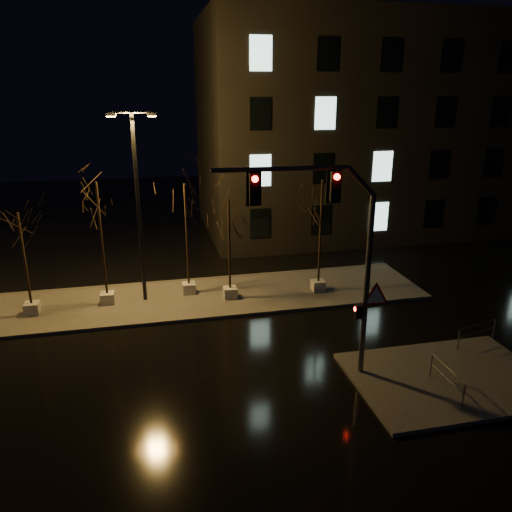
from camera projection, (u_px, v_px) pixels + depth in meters
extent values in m
plane|color=black|center=(230.00, 356.00, 19.96)|extent=(90.00, 90.00, 0.00)
cube|color=#44413D|center=(210.00, 297.00, 25.50)|extent=(22.00, 5.00, 0.15)
cube|color=#44413D|center=(448.00, 378.00, 18.24)|extent=(7.00, 5.00, 0.15)
cube|color=black|center=(373.00, 127.00, 37.17)|extent=(25.00, 12.00, 15.00)
cube|color=beige|center=(32.00, 308.00, 23.28)|extent=(0.65, 0.65, 0.55)
cylinder|color=black|center=(25.00, 259.00, 22.51)|extent=(0.11, 0.11, 4.32)
cube|color=beige|center=(108.00, 298.00, 24.44)|extent=(0.65, 0.65, 0.55)
cylinder|color=black|center=(102.00, 239.00, 23.49)|extent=(0.11, 0.11, 5.45)
cube|color=beige|center=(189.00, 288.00, 25.67)|extent=(0.65, 0.65, 0.55)
cylinder|color=black|center=(187.00, 235.00, 24.78)|extent=(0.11, 0.11, 5.12)
cube|color=beige|center=(230.00, 292.00, 25.11)|extent=(0.65, 0.65, 0.55)
cylinder|color=black|center=(229.00, 245.00, 24.31)|extent=(0.11, 0.11, 4.51)
cube|color=beige|center=(318.00, 286.00, 26.00)|extent=(0.65, 0.65, 0.55)
cylinder|color=black|center=(320.00, 232.00, 25.08)|extent=(0.11, 0.11, 5.27)
cylinder|color=#505257|center=(366.00, 288.00, 17.55)|extent=(0.20, 0.20, 6.65)
cylinder|color=#505257|center=(281.00, 169.00, 15.74)|extent=(4.44, 0.44, 0.16)
cube|color=black|center=(335.00, 186.00, 16.20)|extent=(0.35, 0.26, 1.00)
cube|color=black|center=(254.00, 189.00, 15.81)|extent=(0.35, 0.26, 1.00)
cube|color=black|center=(358.00, 312.00, 17.79)|extent=(0.26, 0.21, 0.50)
cone|color=red|center=(375.00, 297.00, 17.65)|extent=(1.15, 0.11, 1.15)
sphere|color=#FF0C07|center=(375.00, 175.00, 16.29)|extent=(0.20, 0.20, 0.20)
cylinder|color=black|center=(139.00, 211.00, 23.58)|extent=(0.18, 0.18, 9.02)
cylinder|color=black|center=(131.00, 112.00, 22.16)|extent=(1.98, 0.34, 0.09)
cube|color=orange|center=(111.00, 116.00, 22.12)|extent=(0.48, 0.31, 0.18)
cube|color=orange|center=(152.00, 115.00, 22.28)|extent=(0.48, 0.31, 0.18)
cylinder|color=#505257|center=(458.00, 340.00, 20.03)|extent=(0.05, 0.05, 0.84)
cylinder|color=#505257|center=(494.00, 330.00, 20.89)|extent=(0.05, 0.05, 0.84)
cylinder|color=#505257|center=(478.00, 324.00, 20.31)|extent=(1.99, 0.53, 0.04)
cylinder|color=#505257|center=(477.00, 333.00, 20.43)|extent=(1.99, 0.53, 0.04)
cylinder|color=#505257|center=(463.00, 397.00, 16.24)|extent=(0.05, 0.05, 0.89)
cylinder|color=#505257|center=(431.00, 366.00, 18.08)|extent=(0.05, 0.05, 0.89)
cylinder|color=#505257|center=(448.00, 368.00, 17.01)|extent=(0.07, 1.98, 0.04)
cylinder|color=#505257|center=(447.00, 378.00, 17.13)|extent=(0.07, 1.98, 0.04)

